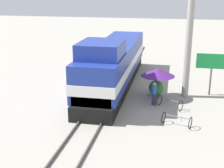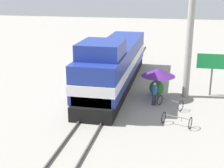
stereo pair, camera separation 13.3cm
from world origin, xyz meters
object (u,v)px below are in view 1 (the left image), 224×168
billboard_sign (212,64)px  person_bystander (154,93)px  bicycle (170,103)px  locomotive (114,65)px  utility_pole (189,34)px  bicycle_spare (177,120)px  vendor_umbrella (158,72)px

billboard_sign → person_bystander: bearing=-143.6°
billboard_sign → bicycle: billboard_sign is taller
locomotive → billboard_sign: size_ratio=4.92×
billboard_sign → bicycle: size_ratio=1.75×
utility_pole → bicycle_spare: bearing=-96.2°
bicycle_spare → utility_pole: bearing=11.1°
bicycle_spare → bicycle: bearing=27.1°
vendor_umbrella → billboard_sign: billboard_sign is taller
person_bystander → bicycle: bearing=-16.9°
vendor_umbrella → person_bystander: size_ratio=1.51×
person_bystander → bicycle_spare: bearing=-63.2°
bicycle_spare → vendor_umbrella: bearing=34.9°
bicycle → billboard_sign: bearing=167.8°
billboard_sign → bicycle_spare: size_ratio=1.76×
bicycle_spare → person_bystander: bearing=44.1°
locomotive → bicycle_spare: bearing=-51.8°
vendor_umbrella → person_bystander: bearing=-94.6°
billboard_sign → bicycle_spare: (-2.49, -6.26, -2.13)m
vendor_umbrella → person_bystander: (-0.12, -1.54, -1.12)m
person_bystander → locomotive: bearing=136.3°
locomotive → billboard_sign: (7.75, -0.43, 0.58)m
vendor_umbrella → bicycle: (1.01, -1.89, -1.65)m
bicycle → vendor_umbrella: bearing=-122.6°
locomotive → vendor_umbrella: size_ratio=6.33×
utility_pole → bicycle: 5.28m
locomotive → utility_pole: bearing=-11.2°
locomotive → bicycle_spare: size_ratio=8.64×
utility_pole → billboard_sign: size_ratio=2.91×
locomotive → bicycle: 6.30m
bicycle → bicycle_spare: size_ratio=1.00×
billboard_sign → person_bystander: billboard_sign is taller
locomotive → bicycle: locomotive is taller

